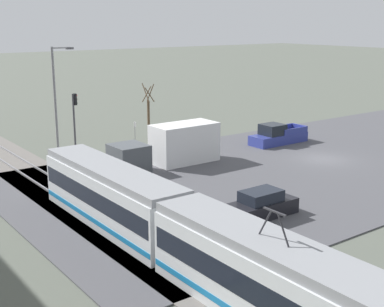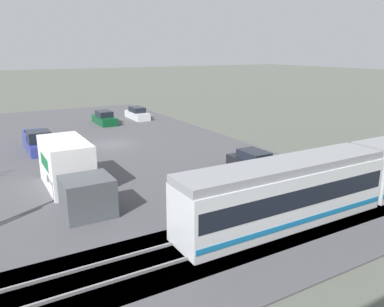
{
  "view_description": "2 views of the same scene",
  "coord_description": "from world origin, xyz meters",
  "px_view_note": "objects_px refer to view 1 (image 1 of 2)",
  "views": [
    {
      "loc": [
        -27.46,
        33.61,
        11.08
      ],
      "look_at": [
        1.3,
        12.32,
        2.1
      ],
      "focal_mm": 50.0,
      "sensor_mm": 36.0,
      "label": 1
    },
    {
      "loc": [
        10.45,
        33.61,
        8.65
      ],
      "look_at": [
        -2.21,
        11.61,
        1.65
      ],
      "focal_mm": 35.0,
      "sensor_mm": 36.0,
      "label": 2
    }
  ],
  "objects_px": {
    "light_rail_tram": "(176,231)",
    "street_lamp_near_crossing": "(57,93)",
    "sedan_car_2": "(261,206)",
    "street_tree": "(149,115)",
    "pickup_truck": "(278,136)",
    "traffic_light_pole": "(75,116)",
    "no_parking_sign": "(135,131)",
    "box_truck": "(172,146)"
  },
  "relations": [
    {
      "from": "light_rail_tram",
      "to": "street_lamp_near_crossing",
      "type": "bearing_deg",
      "value": -10.55
    },
    {
      "from": "sedan_car_2",
      "to": "street_tree",
      "type": "bearing_deg",
      "value": -15.06
    },
    {
      "from": "pickup_truck",
      "to": "street_lamp_near_crossing",
      "type": "relative_size",
      "value": 0.64
    },
    {
      "from": "pickup_truck",
      "to": "traffic_light_pole",
      "type": "xyz_separation_m",
      "value": [
        7.21,
        16.49,
        2.58
      ]
    },
    {
      "from": "traffic_light_pole",
      "to": "street_lamp_near_crossing",
      "type": "bearing_deg",
      "value": 19.77
    },
    {
      "from": "pickup_truck",
      "to": "street_tree",
      "type": "xyz_separation_m",
      "value": [
        8.49,
        8.52,
        1.65
      ]
    },
    {
      "from": "traffic_light_pole",
      "to": "no_parking_sign",
      "type": "distance_m",
      "value": 6.23
    },
    {
      "from": "pickup_truck",
      "to": "sedan_car_2",
      "type": "xyz_separation_m",
      "value": [
        -12.71,
        14.23,
        -0.07
      ]
    },
    {
      "from": "pickup_truck",
      "to": "no_parking_sign",
      "type": "bearing_deg",
      "value": 54.82
    },
    {
      "from": "street_tree",
      "to": "light_rail_tram",
      "type": "bearing_deg",
      "value": 150.68
    },
    {
      "from": "traffic_light_pole",
      "to": "street_tree",
      "type": "xyz_separation_m",
      "value": [
        1.28,
        -7.97,
        -0.93
      ]
    },
    {
      "from": "light_rail_tram",
      "to": "no_parking_sign",
      "type": "distance_m",
      "value": 24.88
    },
    {
      "from": "pickup_truck",
      "to": "street_lamp_near_crossing",
      "type": "bearing_deg",
      "value": 62.15
    },
    {
      "from": "street_tree",
      "to": "street_lamp_near_crossing",
      "type": "bearing_deg",
      "value": 86.14
    },
    {
      "from": "light_rail_tram",
      "to": "traffic_light_pole",
      "type": "height_order",
      "value": "traffic_light_pole"
    },
    {
      "from": "box_truck",
      "to": "no_parking_sign",
      "type": "distance_m",
      "value": 7.8
    },
    {
      "from": "box_truck",
      "to": "street_tree",
      "type": "height_order",
      "value": "street_tree"
    },
    {
      "from": "sedan_car_2",
      "to": "no_parking_sign",
      "type": "height_order",
      "value": "no_parking_sign"
    },
    {
      "from": "box_truck",
      "to": "sedan_car_2",
      "type": "distance_m",
      "value": 12.74
    },
    {
      "from": "sedan_car_2",
      "to": "traffic_light_pole",
      "type": "xyz_separation_m",
      "value": [
        19.92,
        2.27,
        2.65
      ]
    },
    {
      "from": "pickup_truck",
      "to": "sedan_car_2",
      "type": "bearing_deg",
      "value": 131.78
    },
    {
      "from": "box_truck",
      "to": "pickup_truck",
      "type": "distance_m",
      "value": 11.88
    },
    {
      "from": "light_rail_tram",
      "to": "box_truck",
      "type": "bearing_deg",
      "value": -33.75
    },
    {
      "from": "light_rail_tram",
      "to": "box_truck",
      "type": "xyz_separation_m",
      "value": [
        14.61,
        -9.76,
        -0.16
      ]
    },
    {
      "from": "traffic_light_pole",
      "to": "street_lamp_near_crossing",
      "type": "distance_m",
      "value": 2.64
    },
    {
      "from": "light_rail_tram",
      "to": "no_parking_sign",
      "type": "height_order",
      "value": "light_rail_tram"
    },
    {
      "from": "sedan_car_2",
      "to": "street_lamp_near_crossing",
      "type": "xyz_separation_m",
      "value": [
        21.78,
        2.94,
        4.39
      ]
    },
    {
      "from": "sedan_car_2",
      "to": "no_parking_sign",
      "type": "distance_m",
      "value": 20.53
    },
    {
      "from": "pickup_truck",
      "to": "no_parking_sign",
      "type": "xyz_separation_m",
      "value": [
        7.49,
        10.62,
        0.52
      ]
    },
    {
      "from": "box_truck",
      "to": "street_lamp_near_crossing",
      "type": "relative_size",
      "value": 1.0
    },
    {
      "from": "light_rail_tram",
      "to": "box_truck",
      "type": "distance_m",
      "value": 17.57
    },
    {
      "from": "box_truck",
      "to": "pickup_truck",
      "type": "height_order",
      "value": "box_truck"
    },
    {
      "from": "light_rail_tram",
      "to": "sedan_car_2",
      "type": "height_order",
      "value": "light_rail_tram"
    },
    {
      "from": "sedan_car_2",
      "to": "pickup_truck",
      "type": "bearing_deg",
      "value": -48.22
    },
    {
      "from": "street_lamp_near_crossing",
      "to": "street_tree",
      "type": "bearing_deg",
      "value": -93.86
    },
    {
      "from": "no_parking_sign",
      "to": "box_truck",
      "type": "bearing_deg",
      "value": 170.88
    },
    {
      "from": "light_rail_tram",
      "to": "box_truck",
      "type": "height_order",
      "value": "light_rail_tram"
    },
    {
      "from": "light_rail_tram",
      "to": "traffic_light_pole",
      "type": "xyz_separation_m",
      "value": [
        22.03,
        -5.12,
        1.7
      ]
    },
    {
      "from": "light_rail_tram",
      "to": "pickup_truck",
      "type": "relative_size",
      "value": 4.25
    },
    {
      "from": "light_rail_tram",
      "to": "traffic_light_pole",
      "type": "distance_m",
      "value": 22.68
    },
    {
      "from": "light_rail_tram",
      "to": "no_parking_sign",
      "type": "bearing_deg",
      "value": -26.24
    },
    {
      "from": "box_truck",
      "to": "light_rail_tram",
      "type": "bearing_deg",
      "value": 146.25
    }
  ]
}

